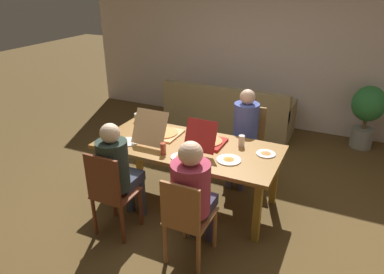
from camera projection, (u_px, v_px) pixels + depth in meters
The scene contains 20 objects.
ground_plane at pixel (189, 199), 4.33m from camera, with size 20.00×20.00×0.00m, color brown.
back_wall at pixel (260, 42), 6.08m from camera, with size 6.58×0.12×2.89m, color beige.
dining_table at pixel (188, 151), 4.06m from camera, with size 2.07×0.94×0.73m.
chair_0 at pixel (110, 192), 3.55m from camera, with size 0.40×0.39×0.95m.
person_0 at pixel (118, 169), 3.60m from camera, with size 0.31×0.54×1.22m.
chair_1 at pixel (246, 140), 4.70m from camera, with size 0.44×0.40×0.94m.
person_1 at pixel (244, 130), 4.50m from camera, with size 0.31×0.53×1.21m.
chair_2 at pixel (186, 218), 3.21m from camera, with size 0.39×0.45×0.90m.
person_2 at pixel (193, 189), 3.23m from camera, with size 0.36×0.50×1.21m.
pizza_box_0 at pixel (160, 132), 4.23m from camera, with size 0.40×0.59×0.38m.
pizza_box_1 at pixel (207, 141), 4.02m from camera, with size 0.35×0.48×0.36m.
plate_0 at pixel (229, 160), 3.70m from camera, with size 0.26×0.26×0.03m.
plate_1 at pixel (128, 142), 4.10m from camera, with size 0.25×0.25×0.01m.
plate_2 at pixel (266, 153), 3.83m from camera, with size 0.21×0.21×0.03m.
plate_3 at pixel (181, 157), 3.76m from camera, with size 0.21×0.21×0.03m.
drinking_glass_0 at pixel (242, 141), 3.99m from camera, with size 0.07×0.07×0.13m, color silver.
drinking_glass_1 at pixel (137, 117), 4.68m from camera, with size 0.08×0.08×0.11m, color silver.
drinking_glass_2 at pixel (163, 149), 3.81m from camera, with size 0.06×0.06×0.13m, color #B14932.
couch at pixel (228, 115), 6.13m from camera, with size 2.14×0.78×0.84m.
potted_plant at pixel (367, 111), 5.42m from camera, with size 0.49×0.49×0.99m.
Camera 1 is at (1.58, -3.27, 2.48)m, focal length 33.44 mm.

